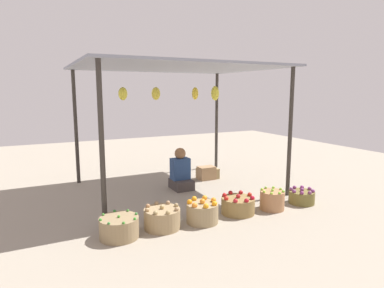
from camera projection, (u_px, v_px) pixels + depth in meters
ground_plane at (177, 188)px, 6.31m from camera, size 14.00×14.00×0.00m
market_stall_structure at (176, 75)px, 5.98m from camera, size 3.51×2.79×2.28m
vendor_person at (181, 173)px, 6.26m from camera, size 0.36×0.44×0.78m
basket_green_chilies at (119, 227)px, 4.18m from camera, size 0.49×0.49×0.30m
basket_potatoes at (162, 218)px, 4.46m from camera, size 0.49×0.49×0.32m
basket_oranges at (202, 212)px, 4.66m from camera, size 0.45×0.45×0.34m
basket_red_apples at (238, 205)px, 5.01m from camera, size 0.50×0.50×0.30m
basket_limes at (272, 200)px, 5.18m from camera, size 0.38×0.38×0.33m
basket_purple_onions at (302, 197)px, 5.46m from camera, size 0.42×0.42×0.26m
wooden_crate_near_vendor at (206, 173)px, 6.94m from camera, size 0.35×0.24×0.27m
wooden_crate_stacked_rear at (208, 173)px, 7.01m from camera, size 0.41×0.31×0.21m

